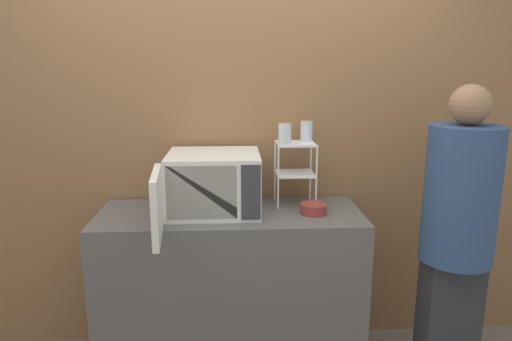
# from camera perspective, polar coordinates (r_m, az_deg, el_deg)

# --- Properties ---
(wall_back) EXTENTS (8.00, 0.06, 2.60)m
(wall_back) POSITION_cam_1_polar(r_m,az_deg,el_deg) (2.72, -3.35, 4.33)
(wall_back) COLOR olive
(wall_back) RESTS_ON ground_plane
(counter) EXTENTS (1.44, 0.56, 0.93)m
(counter) POSITION_cam_1_polar(r_m,az_deg,el_deg) (2.68, -3.15, -14.69)
(counter) COLOR #595654
(counter) RESTS_ON ground_plane
(microwave) EXTENTS (0.52, 0.82, 0.32)m
(microwave) POSITION_cam_1_polar(r_m,az_deg,el_deg) (2.47, -5.57, -1.60)
(microwave) COLOR silver
(microwave) RESTS_ON counter
(dish_rack) EXTENTS (0.22, 0.20, 0.36)m
(dish_rack) POSITION_cam_1_polar(r_m,az_deg,el_deg) (2.59, 4.93, 1.24)
(dish_rack) COLOR white
(dish_rack) RESTS_ON counter
(glass_front_left) EXTENTS (0.07, 0.07, 0.11)m
(glass_front_left) POSITION_cam_1_polar(r_m,az_deg,el_deg) (2.50, 3.62, 4.56)
(glass_front_left) COLOR silver
(glass_front_left) RESTS_ON dish_rack
(glass_back_right) EXTENTS (0.07, 0.07, 0.11)m
(glass_back_right) POSITION_cam_1_polar(r_m,az_deg,el_deg) (2.62, 6.33, 4.92)
(glass_back_right) COLOR silver
(glass_back_right) RESTS_ON dish_rack
(bowl) EXTENTS (0.14, 0.14, 0.05)m
(bowl) POSITION_cam_1_polar(r_m,az_deg,el_deg) (2.49, 7.20, -4.78)
(bowl) COLOR maroon
(bowl) RESTS_ON counter
(person) EXTENTS (0.35, 0.35, 1.63)m
(person) POSITION_cam_1_polar(r_m,az_deg,el_deg) (2.51, 23.82, -6.75)
(person) COLOR #2D2D33
(person) RESTS_ON ground_plane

